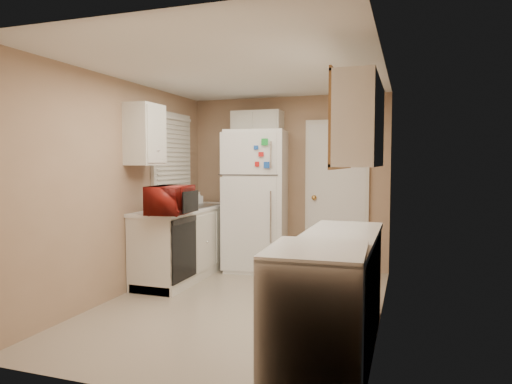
% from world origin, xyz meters
% --- Properties ---
extents(floor, '(3.80, 3.80, 0.00)m').
position_xyz_m(floor, '(0.00, 0.00, 0.00)').
color(floor, '#BDAD99').
rests_on(floor, ground).
extents(ceiling, '(3.80, 3.80, 0.00)m').
position_xyz_m(ceiling, '(0.00, 0.00, 2.40)').
color(ceiling, white).
rests_on(ceiling, floor).
extents(wall_left, '(3.80, 3.80, 0.00)m').
position_xyz_m(wall_left, '(-1.40, 0.00, 1.20)').
color(wall_left, tan).
rests_on(wall_left, floor).
extents(wall_right, '(3.80, 3.80, 0.00)m').
position_xyz_m(wall_right, '(1.40, 0.00, 1.20)').
color(wall_right, tan).
rests_on(wall_right, floor).
extents(wall_back, '(2.80, 2.80, 0.00)m').
position_xyz_m(wall_back, '(0.00, 1.90, 1.20)').
color(wall_back, tan).
rests_on(wall_back, floor).
extents(wall_front, '(2.80, 2.80, 0.00)m').
position_xyz_m(wall_front, '(0.00, -1.90, 1.20)').
color(wall_front, tan).
rests_on(wall_front, floor).
extents(left_counter, '(0.60, 1.80, 0.90)m').
position_xyz_m(left_counter, '(-1.10, 0.90, 0.45)').
color(left_counter, silver).
rests_on(left_counter, floor).
extents(dishwasher, '(0.03, 0.58, 0.72)m').
position_xyz_m(dishwasher, '(-0.81, 0.30, 0.49)').
color(dishwasher, black).
rests_on(dishwasher, floor).
extents(sink, '(0.54, 0.74, 0.16)m').
position_xyz_m(sink, '(-1.10, 1.05, 0.86)').
color(sink, gray).
rests_on(sink, left_counter).
extents(microwave, '(0.62, 0.39, 0.39)m').
position_xyz_m(microwave, '(-0.90, 0.17, 1.05)').
color(microwave, maroon).
rests_on(microwave, left_counter).
extents(soap_bottle, '(0.10, 0.10, 0.17)m').
position_xyz_m(soap_bottle, '(-1.15, 1.42, 1.00)').
color(soap_bottle, white).
rests_on(soap_bottle, left_counter).
extents(window_blinds, '(0.10, 0.98, 1.08)m').
position_xyz_m(window_blinds, '(-1.36, 1.05, 1.60)').
color(window_blinds, silver).
rests_on(window_blinds, wall_left).
extents(upper_cabinet_left, '(0.30, 0.45, 0.70)m').
position_xyz_m(upper_cabinet_left, '(-1.25, 0.22, 1.80)').
color(upper_cabinet_left, silver).
rests_on(upper_cabinet_left, wall_left).
extents(refrigerator, '(0.88, 0.86, 1.91)m').
position_xyz_m(refrigerator, '(-0.35, 1.60, 0.96)').
color(refrigerator, white).
rests_on(refrigerator, floor).
extents(cabinet_over_fridge, '(0.70, 0.30, 0.40)m').
position_xyz_m(cabinet_over_fridge, '(-0.40, 1.75, 2.00)').
color(cabinet_over_fridge, silver).
rests_on(cabinet_over_fridge, wall_back).
extents(interior_door, '(0.86, 0.06, 2.08)m').
position_xyz_m(interior_door, '(0.70, 1.86, 1.02)').
color(interior_door, white).
rests_on(interior_door, floor).
extents(right_counter, '(0.60, 2.00, 0.90)m').
position_xyz_m(right_counter, '(1.10, -0.80, 0.45)').
color(right_counter, silver).
rests_on(right_counter, floor).
extents(stove, '(0.66, 0.80, 0.94)m').
position_xyz_m(stove, '(1.08, -1.46, 0.47)').
color(stove, white).
rests_on(stove, floor).
extents(upper_cabinet_right, '(0.30, 1.20, 0.70)m').
position_xyz_m(upper_cabinet_right, '(1.25, -0.50, 1.80)').
color(upper_cabinet_right, silver).
rests_on(upper_cabinet_right, wall_right).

